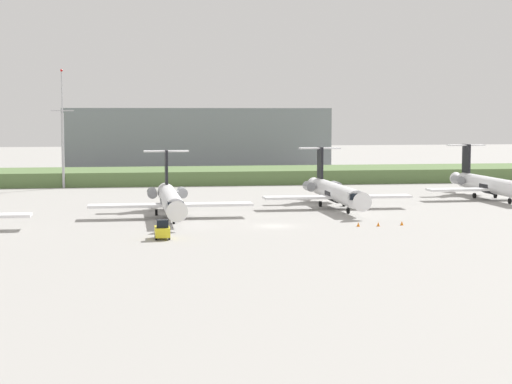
{
  "coord_description": "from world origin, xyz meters",
  "views": [
    {
      "loc": [
        -19.34,
        -110.96,
        14.55
      ],
      "look_at": [
        0.0,
        16.1,
        3.0
      ],
      "focal_mm": 61.56,
      "sensor_mm": 36.0,
      "label": 1
    }
  ],
  "objects_px": {
    "regional_jet_third": "(335,191)",
    "baggage_tug": "(162,230)",
    "regional_jet_fourth": "(490,184)",
    "safety_cone_front_marker": "(358,224)",
    "safety_cone_rear_marker": "(402,223)",
    "antenna_mast": "(63,139)",
    "regional_jet_second": "(170,199)",
    "safety_cone_mid_marker": "(378,224)"
  },
  "relations": [
    {
      "from": "safety_cone_front_marker",
      "to": "safety_cone_mid_marker",
      "type": "bearing_deg",
      "value": -3.18
    },
    {
      "from": "safety_cone_mid_marker",
      "to": "safety_cone_rear_marker",
      "type": "height_order",
      "value": "same"
    },
    {
      "from": "regional_jet_second",
      "to": "antenna_mast",
      "type": "bearing_deg",
      "value": 109.47
    },
    {
      "from": "antenna_mast",
      "to": "safety_cone_mid_marker",
      "type": "xyz_separation_m",
      "value": [
        44.03,
        -65.54,
        -9.3
      ]
    },
    {
      "from": "baggage_tug",
      "to": "regional_jet_fourth",
      "type": "bearing_deg",
      "value": 34.57
    },
    {
      "from": "safety_cone_front_marker",
      "to": "safety_cone_rear_marker",
      "type": "relative_size",
      "value": 1.0
    },
    {
      "from": "regional_jet_fourth",
      "to": "baggage_tug",
      "type": "distance_m",
      "value": 69.47
    },
    {
      "from": "safety_cone_front_marker",
      "to": "safety_cone_mid_marker",
      "type": "height_order",
      "value": "same"
    },
    {
      "from": "safety_cone_rear_marker",
      "to": "antenna_mast",
      "type": "bearing_deg",
      "value": 126.07
    },
    {
      "from": "regional_jet_second",
      "to": "safety_cone_front_marker",
      "type": "bearing_deg",
      "value": -31.66
    },
    {
      "from": "antenna_mast",
      "to": "safety_cone_rear_marker",
      "type": "height_order",
      "value": "antenna_mast"
    },
    {
      "from": "regional_jet_fourth",
      "to": "safety_cone_mid_marker",
      "type": "bearing_deg",
      "value": -132.19
    },
    {
      "from": "regional_jet_second",
      "to": "regional_jet_third",
      "type": "height_order",
      "value": "same"
    },
    {
      "from": "regional_jet_third",
      "to": "baggage_tug",
      "type": "relative_size",
      "value": 9.69
    },
    {
      "from": "safety_cone_mid_marker",
      "to": "safety_cone_rear_marker",
      "type": "bearing_deg",
      "value": 9.02
    },
    {
      "from": "regional_jet_fourth",
      "to": "safety_cone_front_marker",
      "type": "xyz_separation_m",
      "value": [
        -31.69,
        -31.92,
        -2.26
      ]
    },
    {
      "from": "regional_jet_fourth",
      "to": "safety_cone_front_marker",
      "type": "distance_m",
      "value": 45.03
    },
    {
      "from": "regional_jet_third",
      "to": "baggage_tug",
      "type": "bearing_deg",
      "value": -132.99
    },
    {
      "from": "regional_jet_fourth",
      "to": "safety_cone_rear_marker",
      "type": "bearing_deg",
      "value": -129.21
    },
    {
      "from": "regional_jet_fourth",
      "to": "safety_cone_mid_marker",
      "type": "xyz_separation_m",
      "value": [
        -29.07,
        -32.07,
        -2.26
      ]
    },
    {
      "from": "regional_jet_fourth",
      "to": "baggage_tug",
      "type": "xyz_separation_m",
      "value": [
        -57.19,
        -39.41,
        -1.53
      ]
    },
    {
      "from": "safety_cone_front_marker",
      "to": "safety_cone_rear_marker",
      "type": "distance_m",
      "value": 5.97
    },
    {
      "from": "regional_jet_second",
      "to": "safety_cone_mid_marker",
      "type": "xyz_separation_m",
      "value": [
        26.01,
        -14.57,
        -2.26
      ]
    },
    {
      "from": "safety_cone_mid_marker",
      "to": "safety_cone_rear_marker",
      "type": "xyz_separation_m",
      "value": [
        3.33,
        0.53,
        0.0
      ]
    },
    {
      "from": "regional_jet_third",
      "to": "regional_jet_fourth",
      "type": "relative_size",
      "value": 1.0
    },
    {
      "from": "baggage_tug",
      "to": "safety_cone_rear_marker",
      "type": "distance_m",
      "value": 32.44
    },
    {
      "from": "regional_jet_second",
      "to": "antenna_mast",
      "type": "distance_m",
      "value": 54.52
    },
    {
      "from": "antenna_mast",
      "to": "safety_cone_mid_marker",
      "type": "bearing_deg",
      "value": -56.11
    },
    {
      "from": "regional_jet_second",
      "to": "safety_cone_rear_marker",
      "type": "xyz_separation_m",
      "value": [
        29.34,
        -14.04,
        -2.26
      ]
    },
    {
      "from": "regional_jet_second",
      "to": "baggage_tug",
      "type": "xyz_separation_m",
      "value": [
        -2.12,
        -21.91,
        -1.53
      ]
    },
    {
      "from": "regional_jet_third",
      "to": "safety_cone_front_marker",
      "type": "height_order",
      "value": "regional_jet_third"
    },
    {
      "from": "regional_jet_third",
      "to": "safety_cone_rear_marker",
      "type": "bearing_deg",
      "value": -80.89
    },
    {
      "from": "regional_jet_third",
      "to": "antenna_mast",
      "type": "distance_m",
      "value": 61.76
    },
    {
      "from": "regional_jet_third",
      "to": "safety_cone_front_marker",
      "type": "relative_size",
      "value": 56.36
    },
    {
      "from": "baggage_tug",
      "to": "safety_cone_front_marker",
      "type": "bearing_deg",
      "value": 16.36
    },
    {
      "from": "antenna_mast",
      "to": "safety_cone_front_marker",
      "type": "height_order",
      "value": "antenna_mast"
    },
    {
      "from": "baggage_tug",
      "to": "safety_cone_rear_marker",
      "type": "height_order",
      "value": "baggage_tug"
    },
    {
      "from": "regional_jet_third",
      "to": "regional_jet_fourth",
      "type": "height_order",
      "value": "same"
    },
    {
      "from": "regional_jet_fourth",
      "to": "baggage_tug",
      "type": "height_order",
      "value": "regional_jet_fourth"
    },
    {
      "from": "antenna_mast",
      "to": "safety_cone_mid_marker",
      "type": "distance_m",
      "value": 79.5
    },
    {
      "from": "regional_jet_second",
      "to": "safety_cone_rear_marker",
      "type": "distance_m",
      "value": 32.61
    },
    {
      "from": "antenna_mast",
      "to": "safety_cone_rear_marker",
      "type": "bearing_deg",
      "value": -53.93
    }
  ]
}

